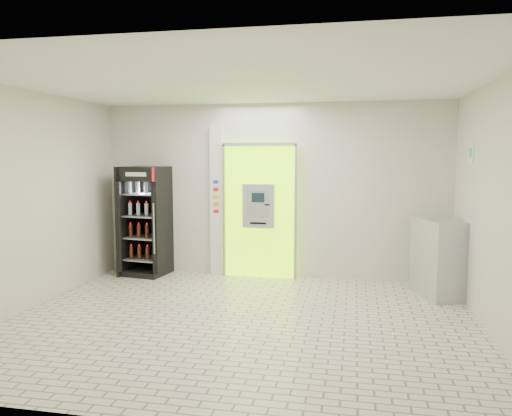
# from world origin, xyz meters

# --- Properties ---
(ground) EXTENTS (6.00, 6.00, 0.00)m
(ground) POSITION_xyz_m (0.00, 0.00, 0.00)
(ground) COLOR beige
(ground) RESTS_ON ground
(room_shell) EXTENTS (6.00, 6.00, 6.00)m
(room_shell) POSITION_xyz_m (0.00, 0.00, 1.84)
(room_shell) COLOR beige
(room_shell) RESTS_ON ground
(atm_assembly) EXTENTS (1.30, 0.24, 2.33)m
(atm_assembly) POSITION_xyz_m (-0.20, 2.41, 1.17)
(atm_assembly) COLOR #97EC00
(atm_assembly) RESTS_ON ground
(pillar) EXTENTS (0.22, 0.11, 2.60)m
(pillar) POSITION_xyz_m (-0.98, 2.45, 1.30)
(pillar) COLOR silver
(pillar) RESTS_ON ground
(beverage_cooler) EXTENTS (0.81, 0.76, 1.92)m
(beverage_cooler) POSITION_xyz_m (-2.22, 2.18, 0.92)
(beverage_cooler) COLOR black
(beverage_cooler) RESTS_ON ground
(steel_cabinet) EXTENTS (0.85, 1.02, 1.17)m
(steel_cabinet) POSITION_xyz_m (2.70, 1.72, 0.58)
(steel_cabinet) COLOR #A8ABAF
(steel_cabinet) RESTS_ON ground
(exit_sign) EXTENTS (0.02, 0.22, 0.26)m
(exit_sign) POSITION_xyz_m (2.99, 1.40, 2.12)
(exit_sign) COLOR white
(exit_sign) RESTS_ON room_shell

